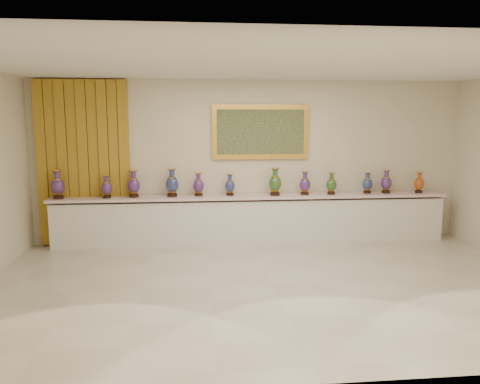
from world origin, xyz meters
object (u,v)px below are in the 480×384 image
Objects in this scene: counter at (252,220)px; vase_1 at (107,188)px; vase_2 at (134,185)px; vase_0 at (58,186)px.

counter is 17.74× the size of vase_1.
vase_1 is at bearing -173.99° from vase_2.
vase_2 is (0.47, 0.05, 0.03)m from vase_1.
vase_0 reaches higher than vase_1.
vase_0 is at bearing -179.24° from counter.
counter is 14.33× the size of vase_0.
counter is 2.69m from vase_1.
vase_0 reaches higher than counter.
vase_1 is at bearing -178.90° from counter.
vase_1 is (0.84, -0.00, -0.04)m from vase_0.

